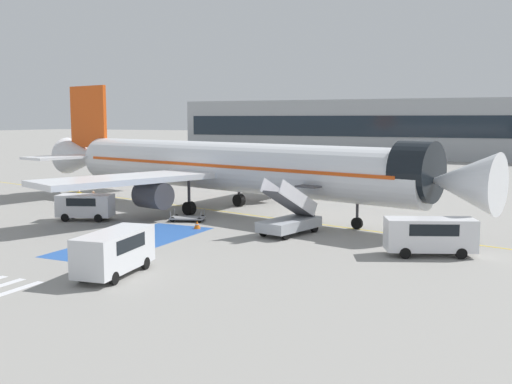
{
  "coord_description": "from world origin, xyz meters",
  "views": [
    {
      "loc": [
        25.34,
        -45.05,
        7.89
      ],
      "look_at": [
        4.8,
        -1.56,
        1.97
      ],
      "focal_mm": 42.0,
      "sensor_mm": 36.0,
      "label": 1
    }
  ],
  "objects_px": {
    "service_van_2": "(114,249)",
    "traffic_cone_0": "(197,225)",
    "baggage_cart": "(188,218)",
    "service_van_0": "(430,233)",
    "service_van_1": "(85,205)",
    "ground_crew_1": "(79,198)",
    "traffic_cone_2": "(447,238)",
    "terminal_building": "(374,129)",
    "fuel_tanker": "(276,169)",
    "airliner": "(224,166)",
    "boarding_stairs_forward": "(290,220)",
    "ground_crew_0": "(93,199)"
  },
  "relations": [
    {
      "from": "service_van_2",
      "to": "traffic_cone_0",
      "type": "relative_size",
      "value": 9.39
    },
    {
      "from": "airliner",
      "to": "service_van_1",
      "type": "height_order",
      "value": "airliner"
    },
    {
      "from": "service_van_1",
      "to": "traffic_cone_2",
      "type": "relative_size",
      "value": 7.41
    },
    {
      "from": "ground_crew_1",
      "to": "terminal_building",
      "type": "bearing_deg",
      "value": 89.17
    },
    {
      "from": "terminal_building",
      "to": "boarding_stairs_forward",
      "type": "bearing_deg",
      "value": -79.51
    },
    {
      "from": "boarding_stairs_forward",
      "to": "ground_crew_0",
      "type": "bearing_deg",
      "value": -173.76
    },
    {
      "from": "ground_crew_0",
      "to": "terminal_building",
      "type": "distance_m",
      "value": 81.12
    },
    {
      "from": "airliner",
      "to": "baggage_cart",
      "type": "distance_m",
      "value": 6.52
    },
    {
      "from": "fuel_tanker",
      "to": "service_van_1",
      "type": "xyz_separation_m",
      "value": [
        -2.89,
        -30.84,
        -0.55
      ]
    },
    {
      "from": "terminal_building",
      "to": "ground_crew_0",
      "type": "bearing_deg",
      "value": -92.7
    },
    {
      "from": "service_van_2",
      "to": "baggage_cart",
      "type": "bearing_deg",
      "value": 101.0
    },
    {
      "from": "airliner",
      "to": "ground_crew_1",
      "type": "relative_size",
      "value": 27.45
    },
    {
      "from": "fuel_tanker",
      "to": "service_van_0",
      "type": "bearing_deg",
      "value": -134.67
    },
    {
      "from": "airliner",
      "to": "fuel_tanker",
      "type": "height_order",
      "value": "airliner"
    },
    {
      "from": "baggage_cart",
      "to": "traffic_cone_0",
      "type": "relative_size",
      "value": 5.23
    },
    {
      "from": "service_van_0",
      "to": "traffic_cone_2",
      "type": "relative_size",
      "value": 8.71
    },
    {
      "from": "service_van_2",
      "to": "fuel_tanker",
      "type": "bearing_deg",
      "value": 95.0
    },
    {
      "from": "service_van_1",
      "to": "ground_crew_1",
      "type": "bearing_deg",
      "value": 25.23
    },
    {
      "from": "boarding_stairs_forward",
      "to": "terminal_building",
      "type": "height_order",
      "value": "terminal_building"
    },
    {
      "from": "traffic_cone_0",
      "to": "service_van_2",
      "type": "bearing_deg",
      "value": -77.37
    },
    {
      "from": "airliner",
      "to": "terminal_building",
      "type": "bearing_deg",
      "value": -161.05
    },
    {
      "from": "boarding_stairs_forward",
      "to": "traffic_cone_2",
      "type": "bearing_deg",
      "value": 23.31
    },
    {
      "from": "boarding_stairs_forward",
      "to": "service_van_2",
      "type": "relative_size",
      "value": 1.05
    },
    {
      "from": "service_van_1",
      "to": "ground_crew_0",
      "type": "relative_size",
      "value": 2.66
    },
    {
      "from": "service_van_2",
      "to": "ground_crew_0",
      "type": "relative_size",
      "value": 3.08
    },
    {
      "from": "baggage_cart",
      "to": "traffic_cone_0",
      "type": "xyz_separation_m",
      "value": [
        2.29,
        -2.41,
        0.03
      ]
    },
    {
      "from": "service_van_1",
      "to": "terminal_building",
      "type": "height_order",
      "value": "terminal_building"
    },
    {
      "from": "ground_crew_0",
      "to": "traffic_cone_2",
      "type": "xyz_separation_m",
      "value": [
        29.45,
        -0.93,
        -0.68
      ]
    },
    {
      "from": "service_van_1",
      "to": "traffic_cone_0",
      "type": "height_order",
      "value": "service_van_1"
    },
    {
      "from": "traffic_cone_2",
      "to": "terminal_building",
      "type": "relative_size",
      "value": 0.01
    },
    {
      "from": "service_van_0",
      "to": "ground_crew_0",
      "type": "bearing_deg",
      "value": 56.83
    },
    {
      "from": "ground_crew_1",
      "to": "baggage_cart",
      "type": "bearing_deg",
      "value": -3.71
    },
    {
      "from": "service_van_1",
      "to": "ground_crew_1",
      "type": "relative_size",
      "value": 2.78
    },
    {
      "from": "ground_crew_1",
      "to": "boarding_stairs_forward",
      "type": "bearing_deg",
      "value": -4.74
    },
    {
      "from": "service_van_1",
      "to": "ground_crew_1",
      "type": "height_order",
      "value": "service_van_1"
    },
    {
      "from": "boarding_stairs_forward",
      "to": "service_van_1",
      "type": "relative_size",
      "value": 1.21
    },
    {
      "from": "service_van_2",
      "to": "boarding_stairs_forward",
      "type": "bearing_deg",
      "value": 66.45
    },
    {
      "from": "traffic_cone_0",
      "to": "terminal_building",
      "type": "relative_size",
      "value": 0.01
    },
    {
      "from": "ground_crew_0",
      "to": "baggage_cart",
      "type": "bearing_deg",
      "value": 144.75
    },
    {
      "from": "service_van_2",
      "to": "traffic_cone_0",
      "type": "height_order",
      "value": "service_van_2"
    },
    {
      "from": "boarding_stairs_forward",
      "to": "service_van_1",
      "type": "height_order",
      "value": "boarding_stairs_forward"
    },
    {
      "from": "service_van_2",
      "to": "traffic_cone_2",
      "type": "distance_m",
      "value": 20.99
    },
    {
      "from": "fuel_tanker",
      "to": "ground_crew_0",
      "type": "bearing_deg",
      "value": 177.09
    },
    {
      "from": "service_van_0",
      "to": "service_van_2",
      "type": "height_order",
      "value": "service_van_2"
    },
    {
      "from": "ground_crew_1",
      "to": "traffic_cone_2",
      "type": "relative_size",
      "value": 2.66
    },
    {
      "from": "fuel_tanker",
      "to": "service_van_2",
      "type": "relative_size",
      "value": 1.89
    },
    {
      "from": "service_van_1",
      "to": "ground_crew_1",
      "type": "distance_m",
      "value": 6.46
    },
    {
      "from": "traffic_cone_2",
      "to": "baggage_cart",
      "type": "bearing_deg",
      "value": -179.46
    },
    {
      "from": "airliner",
      "to": "fuel_tanker",
      "type": "xyz_separation_m",
      "value": [
        -4.87,
        22.38,
        -2.12
      ]
    },
    {
      "from": "service_van_0",
      "to": "baggage_cart",
      "type": "relative_size",
      "value": 1.82
    }
  ]
}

